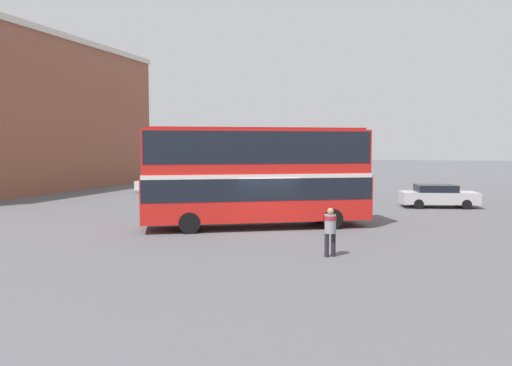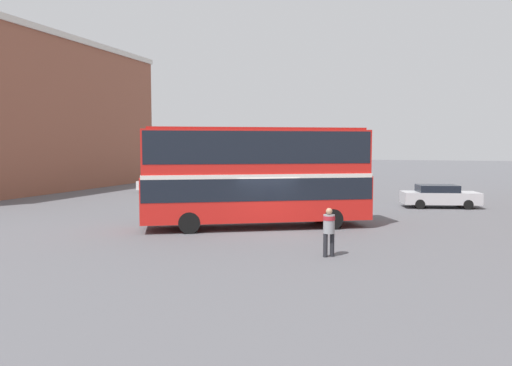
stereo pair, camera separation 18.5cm
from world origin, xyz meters
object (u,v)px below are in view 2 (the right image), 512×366
object	(u,v)px
pedestrian_foreground	(329,227)
parked_car_kerb_near	(439,196)
parked_car_kerb_far	(164,183)
double_decker_bus	(256,171)

from	to	relation	value
pedestrian_foreground	parked_car_kerb_near	world-z (taller)	pedestrian_foreground
parked_car_kerb_near	parked_car_kerb_far	bearing A→B (deg)	157.37
parked_car_kerb_far	parked_car_kerb_near	bearing A→B (deg)	-11.39
parked_car_kerb_near	parked_car_kerb_far	world-z (taller)	parked_car_kerb_far
double_decker_bus	pedestrian_foreground	bearing A→B (deg)	-77.56
double_decker_bus	parked_car_kerb_far	xyz separation A→B (m)	(-12.90, 14.41, -1.94)
pedestrian_foreground	parked_car_kerb_near	distance (m)	16.79
pedestrian_foreground	parked_car_kerb_near	size ratio (longest dim) A/B	0.35
double_decker_bus	parked_car_kerb_far	bearing A→B (deg)	103.79
pedestrian_foreground	parked_car_kerb_near	bearing A→B (deg)	-50.82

